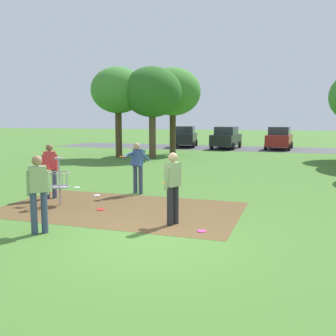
# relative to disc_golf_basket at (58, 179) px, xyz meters

# --- Properties ---
(ground_plane) EXTENTS (160.00, 160.00, 0.00)m
(ground_plane) POSITION_rel_disc_golf_basket_xyz_m (3.72, -2.28, -0.75)
(ground_plane) COLOR #47752D
(dirt_tee_pad) EXTENTS (6.62, 3.85, 0.01)m
(dirt_tee_pad) POSITION_rel_disc_golf_basket_xyz_m (1.88, 0.13, -0.75)
(dirt_tee_pad) COLOR brown
(dirt_tee_pad) RESTS_ON ground
(disc_golf_basket) EXTENTS (0.98, 0.58, 1.39)m
(disc_golf_basket) POSITION_rel_disc_golf_basket_xyz_m (0.00, 0.00, 0.00)
(disc_golf_basket) COLOR #9E9EA3
(disc_golf_basket) RESTS_ON ground
(player_foreground_watching) EXTENTS (0.45, 0.50, 1.71)m
(player_foreground_watching) POSITION_rel_disc_golf_basket_xyz_m (3.76, -0.92, 0.21)
(player_foreground_watching) COLOR #232328
(player_foreground_watching) RESTS_ON ground
(player_throwing) EXTENTS (0.71, 1.01, 1.71)m
(player_throwing) POSITION_rel_disc_golf_basket_xyz_m (1.51, 2.30, 0.23)
(player_throwing) COLOR #384260
(player_throwing) RESTS_ON ground
(player_waiting_left) EXTENTS (0.48, 0.45, 1.71)m
(player_waiting_left) POSITION_rel_disc_golf_basket_xyz_m (-0.79, 0.76, 0.21)
(player_waiting_left) COLOR #384260
(player_waiting_left) RESTS_ON ground
(player_waiting_right) EXTENTS (0.45, 0.45, 1.71)m
(player_waiting_right) POSITION_rel_disc_golf_basket_xyz_m (1.23, -2.51, 0.21)
(player_waiting_right) COLOR #384260
(player_waiting_right) RESTS_ON ground
(frisbee_near_basket) EXTENTS (0.20, 0.20, 0.02)m
(frisbee_near_basket) POSITION_rel_disc_golf_basket_xyz_m (4.55, -1.27, -0.74)
(frisbee_near_basket) COLOR #E53D99
(frisbee_near_basket) RESTS_ON ground
(frisbee_by_tee) EXTENTS (0.25, 0.25, 0.02)m
(frisbee_by_tee) POSITION_rel_disc_golf_basket_xyz_m (-1.03, 2.64, -0.74)
(frisbee_by_tee) COLOR white
(frisbee_by_tee) RESTS_ON ground
(frisbee_mid_grass) EXTENTS (0.22, 0.22, 0.02)m
(frisbee_mid_grass) POSITION_rel_disc_golf_basket_xyz_m (0.37, 1.59, -0.74)
(frisbee_mid_grass) COLOR white
(frisbee_mid_grass) RESTS_ON ground
(frisbee_far_right) EXTENTS (0.23, 0.23, 0.02)m
(frisbee_far_right) POSITION_rel_disc_golf_basket_xyz_m (1.44, -0.15, -0.74)
(frisbee_far_right) COLOR red
(frisbee_far_right) RESTS_ON ground
(tree_near_left) EXTENTS (3.69, 3.69, 5.73)m
(tree_near_left) POSITION_rel_disc_golf_basket_xyz_m (-2.18, 13.48, 3.37)
(tree_near_left) COLOR brown
(tree_near_left) RESTS_ON ground
(tree_near_right) EXTENTS (3.43, 3.43, 5.75)m
(tree_near_right) POSITION_rel_disc_golf_basket_xyz_m (-4.38, 13.15, 3.50)
(tree_near_right) COLOR #4C3823
(tree_near_right) RESTS_ON ground
(tree_far_center) EXTENTS (3.92, 3.92, 6.04)m
(tree_far_center) POSITION_rel_disc_golf_basket_xyz_m (-1.85, 16.67, 3.59)
(tree_far_center) COLOR #4C3823
(tree_far_center) RESTS_ON ground
(parking_lot_strip) EXTENTS (36.00, 6.00, 0.01)m
(parking_lot_strip) POSITION_rel_disc_golf_basket_xyz_m (3.72, 23.33, -0.75)
(parking_lot_strip) COLOR #4C4C51
(parking_lot_strip) RESTS_ON ground
(parked_car_leftmost) EXTENTS (2.46, 4.43, 1.84)m
(parked_car_leftmost) POSITION_rel_disc_golf_basket_xyz_m (-2.91, 23.61, 0.17)
(parked_car_leftmost) COLOR black
(parked_car_leftmost) RESTS_ON ground
(parked_car_center_left) EXTENTS (2.16, 4.30, 1.84)m
(parked_car_center_left) POSITION_rel_disc_golf_basket_xyz_m (0.93, 22.72, 0.17)
(parked_car_center_left) COLOR black
(parked_car_center_left) RESTS_ON ground
(parked_car_center_right) EXTENTS (2.16, 4.30, 1.84)m
(parked_car_center_right) POSITION_rel_disc_golf_basket_xyz_m (5.18, 23.42, 0.17)
(parked_car_center_right) COLOR maroon
(parked_car_center_right) RESTS_ON ground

